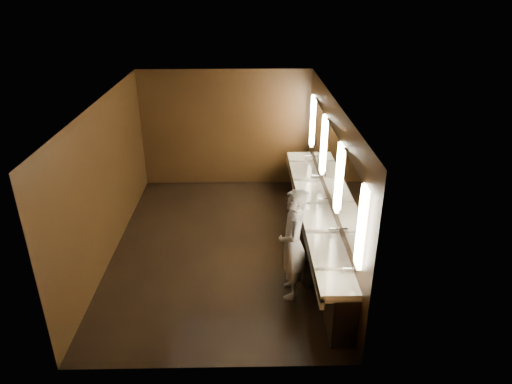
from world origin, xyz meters
TOP-DOWN VIEW (x-y plane):
  - floor at (0.00, 0.00)m, footprint 6.00×6.00m
  - ceiling at (0.00, 0.00)m, footprint 4.00×6.00m
  - wall_back at (0.00, 3.00)m, footprint 4.00×0.02m
  - wall_front at (0.00, -3.00)m, footprint 4.00×0.02m
  - wall_left at (-2.00, 0.00)m, footprint 0.02×6.00m
  - wall_right at (2.00, 0.00)m, footprint 0.02×6.00m
  - sink_counter at (1.79, 0.00)m, footprint 0.55×5.40m
  - mirror_band at (1.98, -0.00)m, footprint 0.06×5.03m
  - person at (1.20, -1.44)m, footprint 0.47×0.69m
  - trash_bin at (1.58, -1.19)m, footprint 0.44×0.44m

SIDE VIEW (x-z plane):
  - floor at x=0.00m, z-range 0.00..0.00m
  - trash_bin at x=1.58m, z-range 0.00..0.53m
  - sink_counter at x=1.79m, z-range -0.01..1.00m
  - person at x=1.20m, z-range 0.00..1.85m
  - wall_back at x=0.00m, z-range 0.00..2.80m
  - wall_front at x=0.00m, z-range 0.00..2.80m
  - wall_left at x=-2.00m, z-range 0.00..2.80m
  - wall_right at x=2.00m, z-range 0.00..2.80m
  - mirror_band at x=1.98m, z-range 1.17..2.32m
  - ceiling at x=0.00m, z-range 2.79..2.81m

